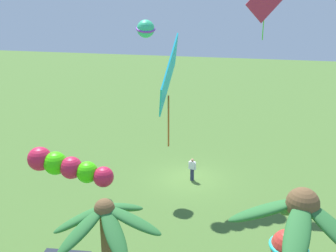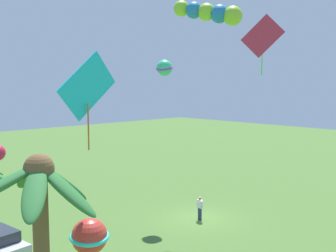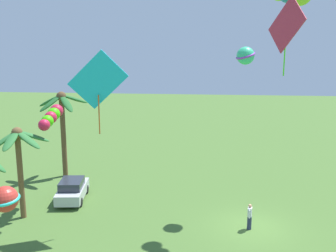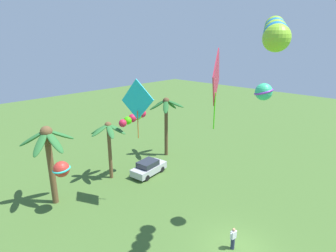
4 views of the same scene
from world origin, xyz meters
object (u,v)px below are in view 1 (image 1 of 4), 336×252
at_px(kite_diamond_1, 169,77).
at_px(kite_diamond_3, 265,2).
at_px(palm_tree_1, 299,244).
at_px(kite_tube_2, 67,167).
at_px(palm_tree_0, 107,235).
at_px(kite_ball_4, 289,247).
at_px(spectator_0, 192,169).
at_px(kite_ball_5, 146,29).

bearing_deg(kite_diamond_1, kite_diamond_3, -110.67).
bearing_deg(palm_tree_1, kite_diamond_1, -44.81).
xyz_separation_m(kite_tube_2, kite_diamond_3, (-6.37, -13.45, 5.51)).
height_order(palm_tree_0, kite_ball_4, palm_tree_0).
xyz_separation_m(spectator_0, kite_ball_5, (3.05, 0.32, 9.31)).
relative_size(palm_tree_1, kite_ball_5, 4.29).
bearing_deg(kite_ball_4, palm_tree_0, 19.05).
bearing_deg(kite_diamond_3, kite_tube_2, 64.64).
distance_m(kite_ball_4, kite_ball_5, 15.93).
bearing_deg(kite_diamond_1, palm_tree_0, 81.69).
distance_m(palm_tree_1, kite_ball_5, 16.90).
relative_size(palm_tree_0, spectator_0, 3.70).
bearing_deg(spectator_0, kite_tube_2, 79.60).
distance_m(spectator_0, kite_ball_4, 13.63).
bearing_deg(spectator_0, palm_tree_0, 88.65).
xyz_separation_m(palm_tree_1, kite_diamond_1, (5.17, -5.13, 3.75)).
distance_m(kite_diamond_1, kite_ball_4, 7.93).
bearing_deg(kite_ball_5, kite_diamond_1, 112.43).
height_order(kite_diamond_1, kite_ball_5, kite_ball_5).
bearing_deg(spectator_0, kite_ball_5, 6.08).
height_order(palm_tree_0, kite_tube_2, kite_tube_2).
bearing_deg(kite_ball_4, kite_diamond_3, -83.38).
xyz_separation_m(palm_tree_1, spectator_0, (5.62, -13.93, -4.25)).
distance_m(palm_tree_0, palm_tree_1, 5.97).
bearing_deg(kite_diamond_3, palm_tree_0, 73.61).
distance_m(kite_diamond_1, kite_ball_5, 9.25).
bearing_deg(kite_tube_2, kite_diamond_1, -125.33).
relative_size(kite_diamond_3, kite_ball_4, 1.92).
bearing_deg(kite_diamond_1, kite_tube_2, 54.67).
distance_m(palm_tree_0, kite_diamond_1, 6.86).
xyz_separation_m(spectator_0, kite_tube_2, (2.33, 12.72, 5.38)).
xyz_separation_m(kite_tube_2, kite_ball_4, (-7.87, -0.60, -2.48)).
bearing_deg(palm_tree_0, kite_diamond_3, -106.39).
height_order(palm_tree_1, kite_diamond_3, kite_diamond_3).
bearing_deg(kite_diamond_1, kite_ball_5, -67.57).
height_order(palm_tree_0, spectator_0, palm_tree_0).
bearing_deg(kite_ball_4, palm_tree_1, 92.64).
bearing_deg(palm_tree_1, palm_tree_0, 2.06).
relative_size(kite_ball_4, kite_ball_5, 1.14).
bearing_deg(kite_diamond_3, palm_tree_1, 96.14).
height_order(palm_tree_0, kite_diamond_1, kite_diamond_1).
bearing_deg(spectator_0, kite_ball_4, 114.54).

